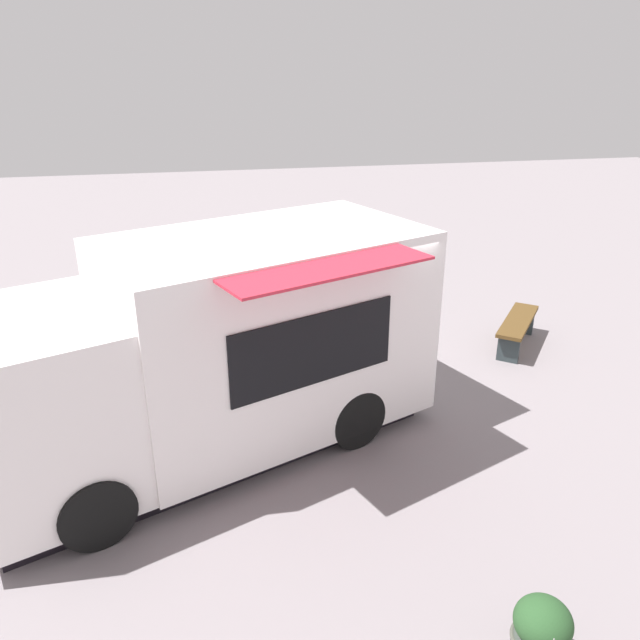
# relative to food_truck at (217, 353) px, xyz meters

# --- Properties ---
(ground_plane) EXTENTS (40.00, 40.00, 0.00)m
(ground_plane) POSITION_rel_food_truck_xyz_m (-0.98, 1.44, -1.26)
(ground_plane) COLOR gray
(food_truck) EXTENTS (3.99, 5.81, 2.60)m
(food_truck) POSITION_rel_food_truck_xyz_m (0.00, 0.00, 0.00)
(food_truck) COLOR white
(food_truck) RESTS_ON ground_plane
(person_customer) EXTENTS (0.81, 0.60, 0.84)m
(person_customer) POSITION_rel_food_truck_xyz_m (-5.62, -0.42, -0.94)
(person_customer) COLOR black
(person_customer) RESTS_ON ground_plane
(planter_flowering_near) EXTENTS (0.53, 0.53, 0.68)m
(planter_flowering_near) POSITION_rel_food_truck_xyz_m (-4.77, 3.33, -0.92)
(planter_flowering_near) COLOR #4F535B
(planter_flowering_near) RESTS_ON ground_plane
(planter_flowering_far) EXTENTS (0.46, 0.46, 0.66)m
(planter_flowering_far) POSITION_rel_food_truck_xyz_m (3.68, 2.30, -0.92)
(planter_flowering_far) COLOR #464D46
(planter_flowering_far) RESTS_ON ground_plane
(plaza_bench) EXTENTS (1.48, 1.30, 0.50)m
(plaza_bench) POSITION_rel_food_truck_xyz_m (-1.91, 5.01, -0.88)
(plaza_bench) COLOR #543B1B
(plaza_bench) RESTS_ON ground_plane
(trash_bin) EXTENTS (0.41, 0.41, 0.84)m
(trash_bin) POSITION_rel_food_truck_xyz_m (-4.03, 1.11, -0.83)
(trash_bin) COLOR black
(trash_bin) RESTS_ON ground_plane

